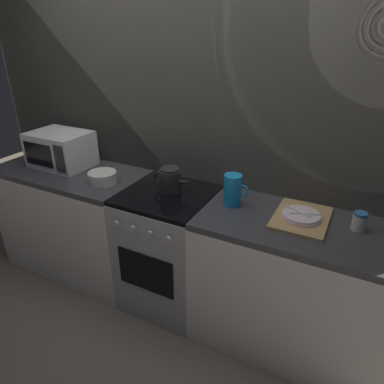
{
  "coord_description": "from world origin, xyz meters",
  "views": [
    {
      "loc": [
        1.11,
        -1.78,
        1.91
      ],
      "look_at": [
        0.19,
        0.0,
        0.95
      ],
      "focal_mm": 32.45,
      "sensor_mm": 36.0,
      "label": 1
    }
  ],
  "objects_px": {
    "pitcher": "(233,190)",
    "spice_jar": "(359,221)",
    "stove_unit": "(169,249)",
    "dish_pile": "(301,217)",
    "kettle": "(170,180)",
    "microwave": "(61,149)",
    "mixing_bowl": "(103,177)"
  },
  "relations": [
    {
      "from": "pitcher",
      "to": "spice_jar",
      "type": "height_order",
      "value": "pitcher"
    },
    {
      "from": "stove_unit",
      "to": "dish_pile",
      "type": "height_order",
      "value": "dish_pile"
    },
    {
      "from": "kettle",
      "to": "stove_unit",
      "type": "bearing_deg",
      "value": -87.15
    },
    {
      "from": "microwave",
      "to": "pitcher",
      "type": "height_order",
      "value": "microwave"
    },
    {
      "from": "kettle",
      "to": "pitcher",
      "type": "bearing_deg",
      "value": 0.98
    },
    {
      "from": "kettle",
      "to": "dish_pile",
      "type": "relative_size",
      "value": 0.71
    },
    {
      "from": "mixing_bowl",
      "to": "spice_jar",
      "type": "relative_size",
      "value": 1.9
    },
    {
      "from": "microwave",
      "to": "spice_jar",
      "type": "relative_size",
      "value": 4.38
    },
    {
      "from": "microwave",
      "to": "kettle",
      "type": "distance_m",
      "value": 1.01
    },
    {
      "from": "kettle",
      "to": "spice_jar",
      "type": "bearing_deg",
      "value": 2.47
    },
    {
      "from": "kettle",
      "to": "microwave",
      "type": "bearing_deg",
      "value": 178.95
    },
    {
      "from": "dish_pile",
      "to": "kettle",
      "type": "bearing_deg",
      "value": -179.19
    },
    {
      "from": "mixing_bowl",
      "to": "microwave",
      "type": "bearing_deg",
      "value": 166.87
    },
    {
      "from": "microwave",
      "to": "mixing_bowl",
      "type": "bearing_deg",
      "value": -13.13
    },
    {
      "from": "microwave",
      "to": "spice_jar",
      "type": "xyz_separation_m",
      "value": [
        2.18,
        0.03,
        -0.08
      ]
    },
    {
      "from": "dish_pile",
      "to": "mixing_bowl",
      "type": "bearing_deg",
      "value": -175.28
    },
    {
      "from": "microwave",
      "to": "spice_jar",
      "type": "height_order",
      "value": "microwave"
    },
    {
      "from": "dish_pile",
      "to": "stove_unit",
      "type": "bearing_deg",
      "value": -176.5
    },
    {
      "from": "microwave",
      "to": "kettle",
      "type": "height_order",
      "value": "microwave"
    },
    {
      "from": "stove_unit",
      "to": "dish_pile",
      "type": "distance_m",
      "value": 0.99
    },
    {
      "from": "stove_unit",
      "to": "kettle",
      "type": "xyz_separation_m",
      "value": [
        -0.0,
        0.04,
        0.53
      ]
    },
    {
      "from": "stove_unit",
      "to": "dish_pile",
      "type": "relative_size",
      "value": 2.25
    },
    {
      "from": "dish_pile",
      "to": "spice_jar",
      "type": "relative_size",
      "value": 3.81
    },
    {
      "from": "kettle",
      "to": "dish_pile",
      "type": "bearing_deg",
      "value": 0.81
    },
    {
      "from": "kettle",
      "to": "dish_pile",
      "type": "xyz_separation_m",
      "value": [
        0.87,
        0.01,
        -0.06
      ]
    },
    {
      "from": "stove_unit",
      "to": "microwave",
      "type": "bearing_deg",
      "value": 176.64
    },
    {
      "from": "spice_jar",
      "to": "microwave",
      "type": "bearing_deg",
      "value": -179.16
    },
    {
      "from": "mixing_bowl",
      "to": "pitcher",
      "type": "xyz_separation_m",
      "value": [
        0.94,
        0.11,
        0.06
      ]
    },
    {
      "from": "stove_unit",
      "to": "spice_jar",
      "type": "xyz_separation_m",
      "value": [
        1.17,
        0.09,
        0.5
      ]
    },
    {
      "from": "kettle",
      "to": "mixing_bowl",
      "type": "height_order",
      "value": "kettle"
    },
    {
      "from": "kettle",
      "to": "dish_pile",
      "type": "height_order",
      "value": "kettle"
    },
    {
      "from": "mixing_bowl",
      "to": "dish_pile",
      "type": "distance_m",
      "value": 1.37
    }
  ]
}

